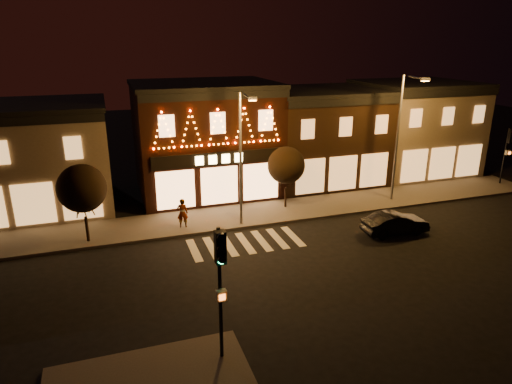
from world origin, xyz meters
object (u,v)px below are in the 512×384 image
pedestrian (182,213)px  traffic_signal_near (220,270)px  streetlamp_mid (242,150)px  dark_sedan (395,223)px

pedestrian → traffic_signal_near: bearing=99.8°
traffic_signal_near → streetlamp_mid: bearing=67.8°
traffic_signal_near → streetlamp_mid: size_ratio=0.63×
dark_sedan → pedestrian: 12.97m
streetlamp_mid → dark_sedan: size_ratio=2.02×
traffic_signal_near → dark_sedan: size_ratio=1.27×
traffic_signal_near → streetlamp_mid: 12.71m
traffic_signal_near → streetlamp_mid: streetlamp_mid is taller
traffic_signal_near → pedestrian: 12.99m
traffic_signal_near → dark_sedan: 15.39m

